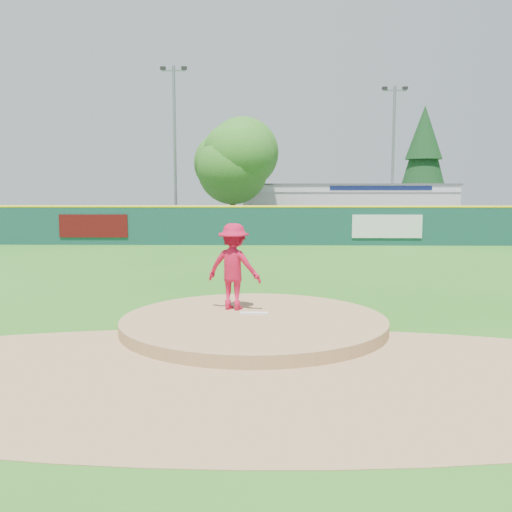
{
  "coord_description": "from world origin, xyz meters",
  "views": [
    {
      "loc": [
        0.3,
        -11.6,
        2.89
      ],
      "look_at": [
        0.0,
        2.0,
        1.3
      ],
      "focal_mm": 40.0,
      "sensor_mm": 36.0,
      "label": 1
    }
  ],
  "objects_px": {
    "van": "(325,226)",
    "light_pole_right": "(393,151)",
    "playground_slide": "(67,223)",
    "pool_building_grp": "(344,206)",
    "deciduous_tree": "(233,163)",
    "light_pole_left": "(175,142)",
    "pitcher": "(234,267)",
    "conifer_tree": "(424,157)"
  },
  "relations": [
    {
      "from": "van",
      "to": "light_pole_right",
      "type": "xyz_separation_m",
      "value": [
        5.36,
        7.1,
        4.8
      ]
    },
    {
      "from": "van",
      "to": "playground_slide",
      "type": "xyz_separation_m",
      "value": [
        -15.53,
        0.69,
        0.14
      ]
    },
    {
      "from": "pool_building_grp",
      "to": "deciduous_tree",
      "type": "bearing_deg",
      "value": -138.84
    },
    {
      "from": "light_pole_left",
      "to": "light_pole_right",
      "type": "xyz_separation_m",
      "value": [
        15.0,
        2.0,
        -0.51
      ]
    },
    {
      "from": "pitcher",
      "to": "conifer_tree",
      "type": "xyz_separation_m",
      "value": [
        13.46,
        35.17,
        4.34
      ]
    },
    {
      "from": "pitcher",
      "to": "deciduous_tree",
      "type": "bearing_deg",
      "value": -67.78
    },
    {
      "from": "pitcher",
      "to": "light_pole_right",
      "type": "distance_m",
      "value": 30.04
    },
    {
      "from": "conifer_tree",
      "to": "deciduous_tree",
      "type": "bearing_deg",
      "value": -143.75
    },
    {
      "from": "pool_building_grp",
      "to": "light_pole_right",
      "type": "height_order",
      "value": "light_pole_right"
    },
    {
      "from": "deciduous_tree",
      "to": "light_pole_left",
      "type": "bearing_deg",
      "value": 153.43
    },
    {
      "from": "deciduous_tree",
      "to": "light_pole_left",
      "type": "relative_size",
      "value": 0.67
    },
    {
      "from": "van",
      "to": "deciduous_tree",
      "type": "distance_m",
      "value": 7.48
    },
    {
      "from": "deciduous_tree",
      "to": "light_pole_right",
      "type": "distance_m",
      "value": 11.75
    },
    {
      "from": "light_pole_right",
      "to": "pitcher",
      "type": "bearing_deg",
      "value": -108.57
    },
    {
      "from": "deciduous_tree",
      "to": "light_pole_right",
      "type": "relative_size",
      "value": 0.74
    },
    {
      "from": "pitcher",
      "to": "pool_building_grp",
      "type": "bearing_deg",
      "value": -83.13
    },
    {
      "from": "pool_building_grp",
      "to": "conifer_tree",
      "type": "distance_m",
      "value": 8.95
    },
    {
      "from": "playground_slide",
      "to": "light_pole_right",
      "type": "distance_m",
      "value": 22.34
    },
    {
      "from": "pool_building_grp",
      "to": "light_pole_right",
      "type": "distance_m",
      "value": 5.75
    },
    {
      "from": "pitcher",
      "to": "deciduous_tree",
      "type": "distance_m",
      "value": 24.45
    },
    {
      "from": "conifer_tree",
      "to": "light_pole_left",
      "type": "height_order",
      "value": "light_pole_left"
    },
    {
      "from": "deciduous_tree",
      "to": "conifer_tree",
      "type": "relative_size",
      "value": 0.77
    },
    {
      "from": "deciduous_tree",
      "to": "playground_slide",
      "type": "bearing_deg",
      "value": -166.34
    },
    {
      "from": "van",
      "to": "deciduous_tree",
      "type": "bearing_deg",
      "value": 74.61
    },
    {
      "from": "light_pole_left",
      "to": "light_pole_right",
      "type": "height_order",
      "value": "light_pole_left"
    },
    {
      "from": "conifer_tree",
      "to": "light_pole_right",
      "type": "xyz_separation_m",
      "value": [
        -4.0,
        -7.0,
        0.0
      ]
    },
    {
      "from": "deciduous_tree",
      "to": "conifer_tree",
      "type": "height_order",
      "value": "conifer_tree"
    },
    {
      "from": "van",
      "to": "light_pole_left",
      "type": "bearing_deg",
      "value": 75.51
    },
    {
      "from": "playground_slide",
      "to": "conifer_tree",
      "type": "xyz_separation_m",
      "value": [
        24.89,
        13.41,
        4.66
      ]
    },
    {
      "from": "pitcher",
      "to": "light_pole_right",
      "type": "xyz_separation_m",
      "value": [
        9.46,
        28.17,
        4.34
      ]
    },
    {
      "from": "playground_slide",
      "to": "light_pole_right",
      "type": "height_order",
      "value": "light_pole_right"
    },
    {
      "from": "van",
      "to": "light_pole_left",
      "type": "height_order",
      "value": "light_pole_left"
    },
    {
      "from": "conifer_tree",
      "to": "playground_slide",
      "type": "bearing_deg",
      "value": -151.7
    },
    {
      "from": "pool_building_grp",
      "to": "light_pole_left",
      "type": "height_order",
      "value": "light_pole_left"
    },
    {
      "from": "pitcher",
      "to": "conifer_tree",
      "type": "distance_m",
      "value": 37.91
    },
    {
      "from": "playground_slide",
      "to": "pool_building_grp",
      "type": "bearing_deg",
      "value": 27.71
    },
    {
      "from": "conifer_tree",
      "to": "light_pole_left",
      "type": "relative_size",
      "value": 0.86
    },
    {
      "from": "van",
      "to": "pool_building_grp",
      "type": "distance_m",
      "value": 10.4
    },
    {
      "from": "deciduous_tree",
      "to": "conifer_tree",
      "type": "xyz_separation_m",
      "value": [
        15.0,
        11.0,
        0.99
      ]
    },
    {
      "from": "playground_slide",
      "to": "conifer_tree",
      "type": "height_order",
      "value": "conifer_tree"
    },
    {
      "from": "pitcher",
      "to": "pool_building_grp",
      "type": "distance_m",
      "value": 31.84
    },
    {
      "from": "pool_building_grp",
      "to": "light_pole_left",
      "type": "relative_size",
      "value": 1.38
    }
  ]
}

